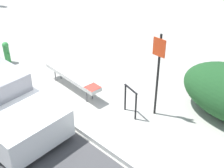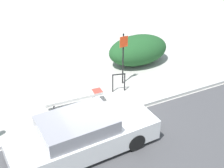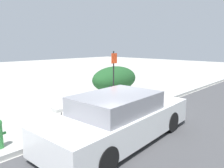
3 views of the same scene
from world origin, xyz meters
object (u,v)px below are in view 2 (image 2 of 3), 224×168
object	(u,v)px
bench	(74,97)
sign_post	(123,55)
bike_rack	(119,81)
parked_car_near	(82,135)

from	to	relation	value
bench	sign_post	world-z (taller)	sign_post
bike_rack	sign_post	world-z (taller)	sign_post
bench	bike_rack	xyz separation A→B (m)	(2.05, 0.28, 0.05)
bench	bike_rack	size ratio (longest dim) A/B	2.76
bike_rack	parked_car_near	size ratio (longest dim) A/B	0.17
bench	bike_rack	world-z (taller)	bike_rack
sign_post	bike_rack	bearing A→B (deg)	-132.66
bike_rack	sign_post	size ratio (longest dim) A/B	0.36
bench	bike_rack	bearing A→B (deg)	10.71
bike_rack	sign_post	distance (m)	1.10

